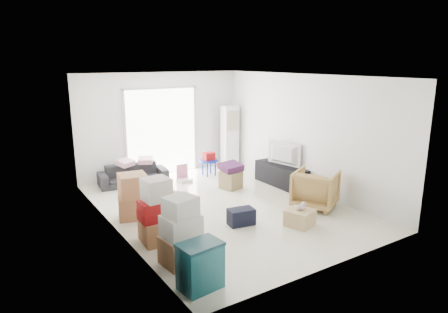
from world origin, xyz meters
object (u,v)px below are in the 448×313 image
Objects in this scene: sofa at (133,171)px; tv_console at (281,175)px; ac_tower at (230,136)px; storage_bins at (200,266)px; ottoman at (231,180)px; wood_crate at (300,218)px; television at (281,163)px; kids_table at (209,159)px; armchair at (316,187)px.

tv_console is at bearing -27.41° from sofa.
ac_tower is 6.42m from storage_bins.
sofa is (-2.97, -0.15, -0.55)m from ac_tower.
wood_crate is at bearing -93.25° from ottoman.
sofa is at bearing 79.89° from storage_bins.
ottoman is at bearing 50.95° from storage_bins.
tv_console is 2.45m from wood_crate.
television is 0.59× the size of sofa.
kids_table reaches higher than wood_crate.
armchair is 1.11m from wood_crate.
sofa is at bearing 44.86° from television.
armchair is at bearing -68.51° from ottoman.
storage_bins reaches higher than television.
sofa is 1.93× the size of armchair.
armchair is at bearing -95.08° from ac_tower.
ac_tower is 4.15× the size of ottoman.
armchair is at bearing -78.41° from kids_table.
armchair reaches higher than tv_console.
tv_console is (0.05, -2.20, -0.62)m from ac_tower.
wood_crate is (-0.14, -2.53, -0.06)m from ottoman.
storage_bins is 1.56× the size of ottoman.
armchair is (-0.38, -1.53, 0.18)m from tv_console.
ac_tower is at bearing 52.97° from storage_bins.
ottoman is at bearing -7.22° from armchair.
armchair reaches higher than sofa.
armchair reaches higher than television.
armchair is (-0.38, -1.53, -0.14)m from television.
television is at bearing 57.58° from wood_crate.
kids_table is (-0.66, 3.23, 0.01)m from armchair.
sofa reaches higher than wood_crate.
sofa is (-3.02, 2.05, -0.25)m from television.
wood_crate is (-0.27, -3.77, -0.29)m from kids_table.
television is 1.56× the size of kids_table.
ac_tower is 2.29m from tv_console.
storage_bins is (-3.52, -1.37, -0.10)m from armchair.
television reaches higher than tv_console.
tv_console is 3.62× the size of ottoman.
tv_console is 1.57× the size of television.
ac_tower is 3.02m from sofa.
storage_bins is at bearing 82.62° from armchair.
tv_console is at bearing 36.65° from storage_bins.
storage_bins is 5.42m from kids_table.
ac_tower is 1.05× the size of sofa.
kids_table reaches higher than ottoman.
sofa is at bearing -177.11° from ac_tower.
sofa is at bearing 139.41° from ottoman.
sofa is 2.53× the size of storage_bins.
storage_bins reaches higher than sofa.
ac_tower is at bearing 73.54° from wood_crate.
kids_table is (-1.04, 1.71, -0.13)m from television.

